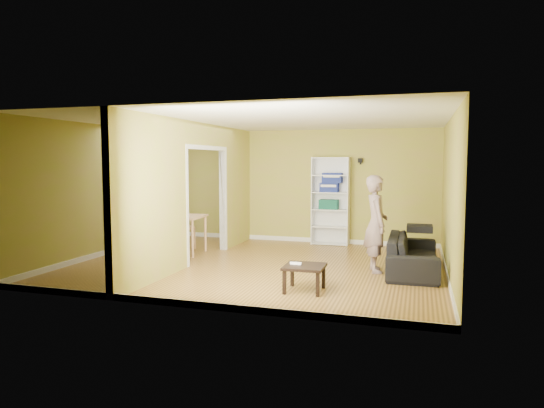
% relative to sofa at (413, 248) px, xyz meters
% --- Properties ---
extents(room_shell, '(6.50, 6.50, 6.50)m').
position_rel_sofa_xyz_m(room_shell, '(-2.70, -0.26, 0.90)').
color(room_shell, '#A47838').
rests_on(room_shell, ground).
extents(partition, '(0.22, 5.50, 2.60)m').
position_rel_sofa_xyz_m(partition, '(-3.90, -0.26, 0.90)').
color(partition, tan).
rests_on(partition, ground).
extents(wall_speaker, '(0.10, 0.10, 0.10)m').
position_rel_sofa_xyz_m(wall_speaker, '(-1.20, 2.43, 1.50)').
color(wall_speaker, black).
rests_on(wall_speaker, room_shell).
extents(sofa, '(2.11, 0.93, 0.80)m').
position_rel_sofa_xyz_m(sofa, '(0.00, 0.00, 0.00)').
color(sofa, black).
rests_on(sofa, ground).
extents(person, '(0.83, 0.73, 1.93)m').
position_rel_sofa_xyz_m(person, '(-0.61, -0.20, 0.57)').
color(person, slate).
rests_on(person, ground).
extents(bookshelf, '(0.83, 0.36, 1.98)m').
position_rel_sofa_xyz_m(bookshelf, '(-1.84, 2.34, 0.59)').
color(bookshelf, white).
rests_on(bookshelf, ground).
extents(paper_box_teal, '(0.42, 0.27, 0.21)m').
position_rel_sofa_xyz_m(paper_box_teal, '(-1.88, 2.29, 0.51)').
color(paper_box_teal, '#115F48').
rests_on(paper_box_teal, bookshelf).
extents(paper_box_navy_b, '(0.41, 0.27, 0.21)m').
position_rel_sofa_xyz_m(paper_box_navy_b, '(-1.87, 2.29, 0.90)').
color(paper_box_navy_b, navy).
rests_on(paper_box_navy_b, bookshelf).
extents(paper_box_navy_c, '(0.43, 0.28, 0.22)m').
position_rel_sofa_xyz_m(paper_box_navy_c, '(-1.80, 2.29, 1.12)').
color(paper_box_navy_c, navy).
rests_on(paper_box_navy_c, bookshelf).
extents(coffee_table, '(0.57, 0.57, 0.38)m').
position_rel_sofa_xyz_m(coffee_table, '(-1.48, -1.78, -0.07)').
color(coffee_table, black).
rests_on(coffee_table, ground).
extents(game_controller, '(0.16, 0.04, 0.03)m').
position_rel_sofa_xyz_m(game_controller, '(-1.62, -1.76, -0.00)').
color(game_controller, white).
rests_on(game_controller, coffee_table).
extents(dining_table, '(1.25, 0.83, 0.78)m').
position_rel_sofa_xyz_m(dining_table, '(-4.73, 0.27, 0.30)').
color(dining_table, tan).
rests_on(dining_table, ground).
extents(chair_left, '(0.42, 0.42, 0.91)m').
position_rel_sofa_xyz_m(chair_left, '(-5.54, 0.25, 0.05)').
color(chair_left, beige).
rests_on(chair_left, ground).
extents(chair_near, '(0.56, 0.56, 1.04)m').
position_rel_sofa_xyz_m(chair_near, '(-4.73, -0.29, 0.12)').
color(chair_near, tan).
rests_on(chair_near, ground).
extents(chair_far, '(0.58, 0.58, 0.99)m').
position_rel_sofa_xyz_m(chair_far, '(-4.74, 0.80, 0.10)').
color(chair_far, tan).
rests_on(chair_far, ground).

